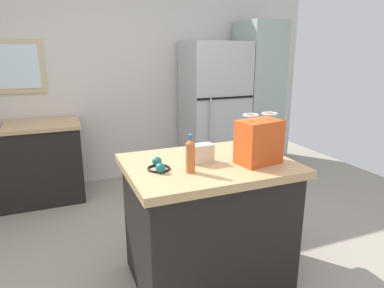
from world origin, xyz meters
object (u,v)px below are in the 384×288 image
at_px(bottle, 190,155).
at_px(kitchen_island, 208,221).
at_px(tall_cabinet, 257,98).
at_px(refrigerator, 214,111).
at_px(small_box, 202,153).
at_px(ear_defenders, 159,166).
at_px(shopping_bag, 259,142).

bearing_deg(bottle, kitchen_island, 37.30).
bearing_deg(kitchen_island, tall_cabinet, 50.19).
distance_m(refrigerator, small_box, 2.25).
relative_size(bottle, ear_defenders, 1.23).
bearing_deg(shopping_bag, bottle, 179.52).
bearing_deg(shopping_bag, ear_defenders, 168.83).
relative_size(kitchen_island, ear_defenders, 5.68).
bearing_deg(ear_defenders, tall_cabinet, 44.85).
distance_m(shopping_bag, small_box, 0.39).
distance_m(small_box, bottle, 0.21).
distance_m(kitchen_island, refrigerator, 2.26).
bearing_deg(refrigerator, shopping_bag, -108.11).
bearing_deg(tall_cabinet, kitchen_island, -129.81).
bearing_deg(shopping_bag, refrigerator, 71.89).
distance_m(kitchen_island, bottle, 0.61).
bearing_deg(small_box, ear_defenders, -176.14).
xyz_separation_m(refrigerator, ear_defenders, (-1.36, -2.01, 0.05)).
bearing_deg(ear_defenders, kitchen_island, 3.21).
height_order(shopping_bag, small_box, shopping_bag).
relative_size(refrigerator, ear_defenders, 8.85).
relative_size(small_box, bottle, 0.60).
bearing_deg(tall_cabinet, shopping_bag, -122.38).
relative_size(shopping_bag, ear_defenders, 1.71).
xyz_separation_m(shopping_bag, small_box, (-0.35, 0.15, -0.09)).
bearing_deg(ear_defenders, shopping_bag, -11.17).
distance_m(small_box, ear_defenders, 0.32).
distance_m(shopping_bag, ear_defenders, 0.69).
height_order(refrigerator, ear_defenders, refrigerator).
xyz_separation_m(refrigerator, tall_cabinet, (0.66, 0.00, 0.13)).
xyz_separation_m(tall_cabinet, bottle, (-1.85, -2.13, 0.01)).
bearing_deg(ear_defenders, refrigerator, 55.86).
distance_m(refrigerator, tall_cabinet, 0.67).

